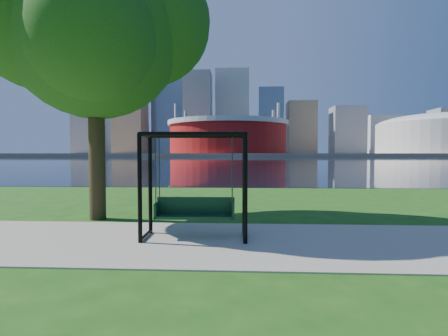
{
  "coord_description": "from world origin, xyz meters",
  "views": [
    {
      "loc": [
        0.53,
        -8.37,
        2.03
      ],
      "look_at": [
        0.08,
        0.0,
        1.68
      ],
      "focal_mm": 28.0,
      "sensor_mm": 36.0,
      "label": 1
    }
  ],
  "objects": [
    {
      "name": "skyline",
      "position": [
        -4.27,
        319.39,
        35.89
      ],
      "size": [
        392.0,
        66.0,
        96.5
      ],
      "color": "gray",
      "rests_on": "far_bank"
    },
    {
      "name": "river",
      "position": [
        0.0,
        102.0,
        0.01
      ],
      "size": [
        900.0,
        180.0,
        0.02
      ],
      "primitive_type": "cube",
      "color": "black",
      "rests_on": "ground"
    },
    {
      "name": "swing",
      "position": [
        -0.6,
        -0.21,
        1.21
      ],
      "size": [
        2.47,
        1.11,
        2.5
      ],
      "rotation": [
        0.0,
        0.0,
        0.02
      ],
      "color": "black",
      "rests_on": "ground"
    },
    {
      "name": "path",
      "position": [
        0.0,
        -0.5,
        0.01
      ],
      "size": [
        120.0,
        4.0,
        0.03
      ],
      "primitive_type": "cube",
      "color": "#9E937F",
      "rests_on": "ground"
    },
    {
      "name": "stadium",
      "position": [
        -10.0,
        235.0,
        14.23
      ],
      "size": [
        83.0,
        83.0,
        32.0
      ],
      "color": "maroon",
      "rests_on": "far_bank"
    },
    {
      "name": "arena",
      "position": [
        135.0,
        235.0,
        15.87
      ],
      "size": [
        84.0,
        84.0,
        26.56
      ],
      "color": "beige",
      "rests_on": "far_bank"
    },
    {
      "name": "park_tree",
      "position": [
        -3.99,
        2.13,
        5.89
      ],
      "size": [
        6.83,
        6.17,
        8.48
      ],
      "color": "black",
      "rests_on": "ground"
    },
    {
      "name": "far_bank",
      "position": [
        0.0,
        306.0,
        1.0
      ],
      "size": [
        900.0,
        228.0,
        2.0
      ],
      "primitive_type": "cube",
      "color": "#937F60",
      "rests_on": "ground"
    },
    {
      "name": "ground",
      "position": [
        0.0,
        0.0,
        0.0
      ],
      "size": [
        900.0,
        900.0,
        0.0
      ],
      "primitive_type": "plane",
      "color": "#1E5114",
      "rests_on": "ground"
    }
  ]
}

